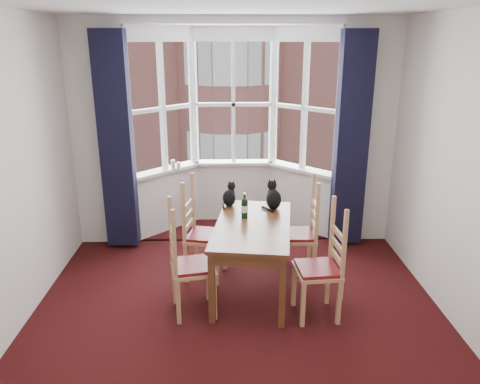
{
  "coord_description": "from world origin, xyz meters",
  "views": [
    {
      "loc": [
        -0.09,
        -3.48,
        2.55
      ],
      "look_at": [
        0.04,
        1.05,
        1.05
      ],
      "focal_mm": 35.0,
      "sensor_mm": 36.0,
      "label": 1
    }
  ],
  "objects_px": {
    "chair_right_near": "(327,270)",
    "candle_short": "(179,165)",
    "chair_left_near": "(184,268)",
    "chair_left_far": "(197,236)",
    "chair_right_far": "(305,236)",
    "dining_table": "(253,232)",
    "candle_tall": "(173,165)",
    "cat_left": "(229,196)",
    "cat_right": "(273,198)",
    "wine_bottle": "(245,207)"
  },
  "relations": [
    {
      "from": "chair_right_near",
      "to": "candle_short",
      "type": "distance_m",
      "value": 2.74
    },
    {
      "from": "chair_left_near",
      "to": "candle_short",
      "type": "xyz_separation_m",
      "value": [
        -0.24,
        2.13,
        0.44
      ]
    },
    {
      "from": "chair_left_far",
      "to": "chair_right_far",
      "type": "height_order",
      "value": "same"
    },
    {
      "from": "chair_left_near",
      "to": "chair_left_far",
      "type": "distance_m",
      "value": 0.76
    },
    {
      "from": "dining_table",
      "to": "chair_left_near",
      "type": "relative_size",
      "value": 1.61
    },
    {
      "from": "candle_tall",
      "to": "chair_right_near",
      "type": "bearing_deg",
      "value": -52.55
    },
    {
      "from": "cat_left",
      "to": "chair_left_near",
      "type": "bearing_deg",
      "value": -114.48
    },
    {
      "from": "chair_left_far",
      "to": "cat_left",
      "type": "bearing_deg",
      "value": 30.98
    },
    {
      "from": "candle_short",
      "to": "chair_right_near",
      "type": "bearing_deg",
      "value": -54.12
    },
    {
      "from": "chair_right_near",
      "to": "chair_right_far",
      "type": "xyz_separation_m",
      "value": [
        -0.07,
        0.79,
        0.0
      ]
    },
    {
      "from": "chair_right_near",
      "to": "candle_short",
      "type": "bearing_deg",
      "value": 125.88
    },
    {
      "from": "chair_left_near",
      "to": "chair_right_far",
      "type": "xyz_separation_m",
      "value": [
        1.27,
        0.73,
        0.0
      ]
    },
    {
      "from": "chair_left_far",
      "to": "cat_left",
      "type": "distance_m",
      "value": 0.57
    },
    {
      "from": "chair_left_near",
      "to": "candle_short",
      "type": "distance_m",
      "value": 2.18
    },
    {
      "from": "dining_table",
      "to": "cat_right",
      "type": "distance_m",
      "value": 0.56
    },
    {
      "from": "chair_right_near",
      "to": "chair_left_far",
      "type": "bearing_deg",
      "value": 146.98
    },
    {
      "from": "chair_right_far",
      "to": "cat_right",
      "type": "relative_size",
      "value": 2.83
    },
    {
      "from": "chair_left_near",
      "to": "chair_left_far",
      "type": "height_order",
      "value": "same"
    },
    {
      "from": "chair_right_near",
      "to": "wine_bottle",
      "type": "relative_size",
      "value": 3.39
    },
    {
      "from": "dining_table",
      "to": "chair_right_near",
      "type": "xyz_separation_m",
      "value": [
        0.67,
        -0.48,
        -0.19
      ]
    },
    {
      "from": "cat_left",
      "to": "candle_tall",
      "type": "relative_size",
      "value": 2.21
    },
    {
      "from": "wine_bottle",
      "to": "dining_table",
      "type": "bearing_deg",
      "value": -64.56
    },
    {
      "from": "dining_table",
      "to": "chair_left_far",
      "type": "height_order",
      "value": "chair_left_far"
    },
    {
      "from": "cat_left",
      "to": "cat_right",
      "type": "relative_size",
      "value": 0.86
    },
    {
      "from": "cat_right",
      "to": "candle_short",
      "type": "distance_m",
      "value": 1.71
    },
    {
      "from": "chair_left_near",
      "to": "candle_tall",
      "type": "relative_size",
      "value": 7.25
    },
    {
      "from": "chair_right_near",
      "to": "candle_tall",
      "type": "xyz_separation_m",
      "value": [
        -1.65,
        2.16,
        0.46
      ]
    },
    {
      "from": "chair_left_near",
      "to": "candle_tall",
      "type": "bearing_deg",
      "value": 98.31
    },
    {
      "from": "chair_right_far",
      "to": "cat_left",
      "type": "height_order",
      "value": "cat_left"
    },
    {
      "from": "chair_right_near",
      "to": "candle_tall",
      "type": "distance_m",
      "value": 2.76
    },
    {
      "from": "chair_left_far",
      "to": "wine_bottle",
      "type": "relative_size",
      "value": 3.39
    },
    {
      "from": "chair_right_near",
      "to": "chair_right_far",
      "type": "distance_m",
      "value": 0.8
    },
    {
      "from": "cat_left",
      "to": "candle_tall",
      "type": "distance_m",
      "value": 1.35
    },
    {
      "from": "chair_left_near",
      "to": "candle_tall",
      "type": "xyz_separation_m",
      "value": [
        -0.31,
        2.1,
        0.46
      ]
    },
    {
      "from": "chair_right_near",
      "to": "cat_right",
      "type": "bearing_deg",
      "value": 114.24
    },
    {
      "from": "chair_left_near",
      "to": "chair_left_far",
      "type": "relative_size",
      "value": 1.0
    },
    {
      "from": "chair_left_far",
      "to": "chair_right_far",
      "type": "relative_size",
      "value": 1.0
    },
    {
      "from": "cat_right",
      "to": "wine_bottle",
      "type": "height_order",
      "value": "cat_right"
    },
    {
      "from": "dining_table",
      "to": "chair_right_near",
      "type": "bearing_deg",
      "value": -35.73
    },
    {
      "from": "chair_right_near",
      "to": "candle_short",
      "type": "relative_size",
      "value": 10.66
    },
    {
      "from": "candle_tall",
      "to": "candle_short",
      "type": "bearing_deg",
      "value": 23.06
    },
    {
      "from": "chair_left_near",
      "to": "chair_right_near",
      "type": "relative_size",
      "value": 1.0
    },
    {
      "from": "cat_right",
      "to": "cat_left",
      "type": "bearing_deg",
      "value": 168.26
    },
    {
      "from": "chair_left_far",
      "to": "candle_short",
      "type": "height_order",
      "value": "candle_short"
    },
    {
      "from": "wine_bottle",
      "to": "chair_right_near",
      "type": "bearing_deg",
      "value": -40.88
    },
    {
      "from": "chair_right_far",
      "to": "cat_left",
      "type": "xyz_separation_m",
      "value": [
        -0.83,
        0.24,
        0.39
      ]
    },
    {
      "from": "chair_right_near",
      "to": "chair_right_far",
      "type": "bearing_deg",
      "value": 95.28
    },
    {
      "from": "chair_right_far",
      "to": "cat_left",
      "type": "bearing_deg",
      "value": 163.72
    },
    {
      "from": "chair_right_near",
      "to": "candle_tall",
      "type": "relative_size",
      "value": 7.25
    },
    {
      "from": "chair_left_near",
      "to": "chair_right_near",
      "type": "distance_m",
      "value": 1.35
    }
  ]
}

